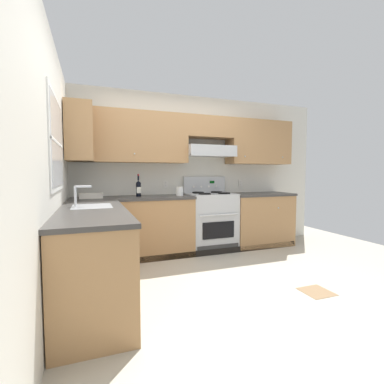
{
  "coord_description": "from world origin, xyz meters",
  "views": [
    {
      "loc": [
        -1.25,
        -2.85,
        1.26
      ],
      "look_at": [
        0.06,
        0.7,
        1.0
      ],
      "focal_mm": 25.81,
      "sensor_mm": 36.0,
      "label": 1
    }
  ],
  "objects_px": {
    "stove": "(211,221)",
    "wine_bottle": "(138,188)",
    "paper_towel_roll": "(180,191)",
    "bowl": "(91,197)"
  },
  "relations": [
    {
      "from": "stove",
      "to": "wine_bottle",
      "type": "xyz_separation_m",
      "value": [
        -1.17,
        0.03,
        0.56
      ]
    },
    {
      "from": "wine_bottle",
      "to": "paper_towel_roll",
      "type": "relative_size",
      "value": 2.41
    },
    {
      "from": "wine_bottle",
      "to": "paper_towel_roll",
      "type": "xyz_separation_m",
      "value": [
        0.63,
        -0.06,
        -0.06
      ]
    },
    {
      "from": "bowl",
      "to": "stove",
      "type": "bearing_deg",
      "value": 0.59
    },
    {
      "from": "paper_towel_roll",
      "to": "wine_bottle",
      "type": "bearing_deg",
      "value": 174.55
    },
    {
      "from": "wine_bottle",
      "to": "bowl",
      "type": "distance_m",
      "value": 0.68
    },
    {
      "from": "stove",
      "to": "paper_towel_roll",
      "type": "xyz_separation_m",
      "value": [
        -0.54,
        -0.03,
        0.5
      ]
    },
    {
      "from": "wine_bottle",
      "to": "paper_towel_roll",
      "type": "height_order",
      "value": "wine_bottle"
    },
    {
      "from": "stove",
      "to": "paper_towel_roll",
      "type": "distance_m",
      "value": 0.74
    },
    {
      "from": "stove",
      "to": "bowl",
      "type": "distance_m",
      "value": 1.89
    }
  ]
}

